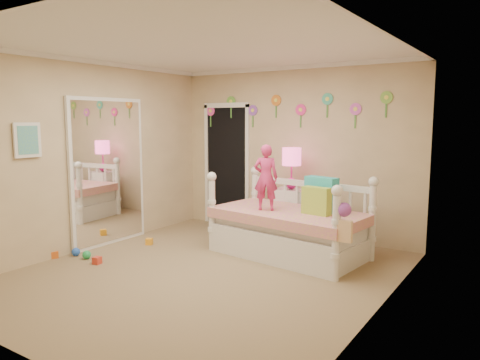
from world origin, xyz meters
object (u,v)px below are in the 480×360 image
Objects in this scene: daybed at (289,215)px; nightstand at (291,214)px; child at (266,177)px; table_lamp at (292,162)px.

nightstand is (-0.33, 0.72, -0.16)m from daybed.
nightstand is at bearing -109.55° from child.
child is 0.89m from table_lamp.
child is 1.42× the size of table_lamp.
daybed reaches higher than nightstand.
child reaches higher than daybed.
child is 1.10m from nightstand.
child is at bearing -91.20° from nightstand.
table_lamp is at bearing 121.71° from daybed.
table_lamp reaches higher than daybed.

